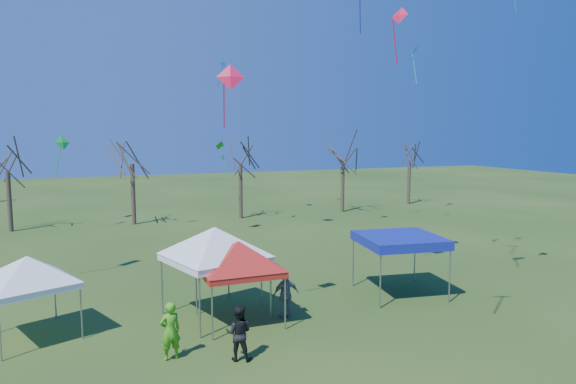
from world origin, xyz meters
name	(u,v)px	position (x,y,z in m)	size (l,w,h in m)	color
ground	(270,338)	(0.00, 0.00, 0.00)	(140.00, 140.00, 0.00)	#254516
tree_1	(6,150)	(-10.77, 24.65, 5.79)	(3.42, 3.42, 7.54)	#3D2D21
tree_2	(131,142)	(-2.37, 24.38, 6.29)	(3.71, 3.71, 8.18)	#3D2D21
tree_3	(240,144)	(6.03, 24.04, 6.08)	(3.59, 3.59, 7.91)	#3D2D21
tree_4	(343,143)	(15.36, 24.00, 6.06)	(3.58, 3.58, 7.89)	#3D2D21
tree_5	(410,145)	(23.72, 26.07, 5.73)	(3.39, 3.39, 7.46)	#3D2D21
tent_white_west	(27,262)	(-7.62, 2.96, 2.69)	(3.52, 3.52, 3.34)	gray
tent_white_mid	(215,233)	(-1.22, 2.73, 3.24)	(4.37, 4.37, 4.02)	gray
tent_red	(238,247)	(-0.55, 1.83, 2.85)	(4.01, 4.01, 3.54)	gray
tent_blue	(400,240)	(6.86, 2.47, 2.39)	(3.74, 3.74, 2.59)	gray
person_green	(170,331)	(-3.42, -0.44, 0.92)	(0.67, 0.44, 1.83)	#49AE1B
person_dark	(239,333)	(-1.46, -1.25, 0.86)	(0.84, 0.65, 1.72)	black
person_grey	(286,294)	(1.22, 1.60, 0.91)	(1.07, 0.44, 1.82)	slate
kite_19	(222,64)	(3.30, 18.80, 11.66)	(0.85, 0.81, 1.91)	blue
kite_22	(220,147)	(4.22, 23.41, 5.89)	(1.12, 1.05, 2.91)	#19A61C
kite_1	(230,78)	(-0.91, 1.34, 8.89)	(1.03, 0.62, 2.20)	#E81540
kite_17	(399,17)	(8.49, 5.37, 12.46)	(0.69, 0.94, 2.67)	red
kite_13	(62,143)	(-7.08, 23.02, 6.27)	(1.15, 1.00, 2.81)	green
kite_12	(415,51)	(19.21, 19.30, 13.47)	(1.08, 1.12, 3.10)	#0DCCA5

